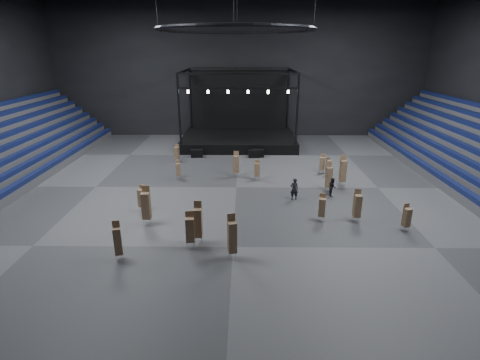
{
  "coord_description": "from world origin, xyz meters",
  "views": [
    {
      "loc": [
        0.66,
        -30.97,
        11.67
      ],
      "look_at": [
        0.35,
        -2.0,
        1.4
      ],
      "focal_mm": 28.0,
      "sensor_mm": 36.0,
      "label": 1
    }
  ],
  "objects_px": {
    "chair_stack_7": "(357,205)",
    "chair_stack_3": "(198,222)",
    "chair_stack_5": "(322,207)",
    "chair_stack_4": "(178,169)",
    "crew_member": "(332,187)",
    "chair_stack_9": "(329,177)",
    "chair_stack_10": "(146,205)",
    "chair_stack_13": "(232,236)",
    "chair_stack_15": "(142,197)",
    "chair_stack_8": "(407,217)",
    "chair_stack_2": "(118,240)",
    "chair_stack_12": "(322,163)",
    "flight_case_mid": "(258,153)",
    "chair_stack_1": "(190,229)",
    "chair_stack_16": "(343,170)",
    "flight_case_right": "(254,154)",
    "chair_stack_14": "(236,164)",
    "chair_stack_11": "(177,153)",
    "flight_case_left": "(197,153)",
    "chair_stack_6": "(257,170)",
    "chair_stack_0": "(328,166)",
    "stage": "(239,132)",
    "man_center": "(294,189)"
  },
  "relations": [
    {
      "from": "chair_stack_7",
      "to": "chair_stack_3",
      "type": "bearing_deg",
      "value": -166.99
    },
    {
      "from": "chair_stack_5",
      "to": "chair_stack_4",
      "type": "bearing_deg",
      "value": 154.53
    },
    {
      "from": "chair_stack_4",
      "to": "crew_member",
      "type": "bearing_deg",
      "value": -25.15
    },
    {
      "from": "chair_stack_9",
      "to": "chair_stack_10",
      "type": "distance_m",
      "value": 15.43
    },
    {
      "from": "chair_stack_13",
      "to": "chair_stack_15",
      "type": "relative_size",
      "value": 1.35
    },
    {
      "from": "chair_stack_8",
      "to": "chair_stack_10",
      "type": "distance_m",
      "value": 17.63
    },
    {
      "from": "chair_stack_2",
      "to": "chair_stack_8",
      "type": "relative_size",
      "value": 1.25
    },
    {
      "from": "chair_stack_15",
      "to": "chair_stack_12",
      "type": "bearing_deg",
      "value": 48.28
    },
    {
      "from": "flight_case_mid",
      "to": "chair_stack_1",
      "type": "bearing_deg",
      "value": -103.53
    },
    {
      "from": "chair_stack_16",
      "to": "flight_case_right",
      "type": "bearing_deg",
      "value": 124.36
    },
    {
      "from": "flight_case_mid",
      "to": "chair_stack_14",
      "type": "distance_m",
      "value": 7.43
    },
    {
      "from": "crew_member",
      "to": "chair_stack_5",
      "type": "bearing_deg",
      "value": 160.63
    },
    {
      "from": "chair_stack_14",
      "to": "flight_case_right",
      "type": "bearing_deg",
      "value": 83.87
    },
    {
      "from": "chair_stack_7",
      "to": "chair_stack_16",
      "type": "xyz_separation_m",
      "value": [
        0.81,
        7.35,
        0.17
      ]
    },
    {
      "from": "flight_case_right",
      "to": "chair_stack_10",
      "type": "xyz_separation_m",
      "value": [
        -7.9,
        -16.96,
        1.03
      ]
    },
    {
      "from": "chair_stack_1",
      "to": "crew_member",
      "type": "bearing_deg",
      "value": 32.76
    },
    {
      "from": "chair_stack_3",
      "to": "chair_stack_11",
      "type": "distance_m",
      "value": 18.28
    },
    {
      "from": "chair_stack_8",
      "to": "chair_stack_11",
      "type": "height_order",
      "value": "chair_stack_8"
    },
    {
      "from": "chair_stack_5",
      "to": "chair_stack_7",
      "type": "distance_m",
      "value": 2.44
    },
    {
      "from": "chair_stack_4",
      "to": "chair_stack_12",
      "type": "distance_m",
      "value": 13.84
    },
    {
      "from": "chair_stack_5",
      "to": "chair_stack_16",
      "type": "height_order",
      "value": "chair_stack_16"
    },
    {
      "from": "chair_stack_2",
      "to": "chair_stack_4",
      "type": "height_order",
      "value": "chair_stack_2"
    },
    {
      "from": "chair_stack_7",
      "to": "chair_stack_9",
      "type": "height_order",
      "value": "chair_stack_9"
    },
    {
      "from": "flight_case_right",
      "to": "chair_stack_9",
      "type": "height_order",
      "value": "chair_stack_9"
    },
    {
      "from": "flight_case_left",
      "to": "chair_stack_13",
      "type": "xyz_separation_m",
      "value": [
        4.63,
        -21.4,
        0.97
      ]
    },
    {
      "from": "flight_case_mid",
      "to": "chair_stack_6",
      "type": "distance_m",
      "value": 7.99
    },
    {
      "from": "chair_stack_3",
      "to": "chair_stack_14",
      "type": "height_order",
      "value": "chair_stack_3"
    },
    {
      "from": "chair_stack_0",
      "to": "chair_stack_7",
      "type": "xyz_separation_m",
      "value": [
        -0.13,
        -9.97,
        0.26
      ]
    },
    {
      "from": "chair_stack_0",
      "to": "chair_stack_9",
      "type": "bearing_deg",
      "value": -124.37
    },
    {
      "from": "chair_stack_4",
      "to": "chair_stack_0",
      "type": "bearing_deg",
      "value": -4.66
    },
    {
      "from": "stage",
      "to": "chair_stack_4",
      "type": "bearing_deg",
      "value": -111.08
    },
    {
      "from": "flight_case_right",
      "to": "chair_stack_11",
      "type": "relative_size",
      "value": 0.68
    },
    {
      "from": "chair_stack_0",
      "to": "chair_stack_6",
      "type": "distance_m",
      "value": 6.97
    },
    {
      "from": "chair_stack_5",
      "to": "man_center",
      "type": "relative_size",
      "value": 1.12
    },
    {
      "from": "chair_stack_1",
      "to": "chair_stack_14",
      "type": "height_order",
      "value": "chair_stack_14"
    },
    {
      "from": "chair_stack_11",
      "to": "chair_stack_9",
      "type": "bearing_deg",
      "value": -15.72
    },
    {
      "from": "chair_stack_6",
      "to": "chair_stack_13",
      "type": "height_order",
      "value": "chair_stack_13"
    },
    {
      "from": "flight_case_right",
      "to": "chair_stack_9",
      "type": "distance_m",
      "value": 12.08
    },
    {
      "from": "flight_case_mid",
      "to": "chair_stack_12",
      "type": "relative_size",
      "value": 0.67
    },
    {
      "from": "stage",
      "to": "chair_stack_11",
      "type": "height_order",
      "value": "stage"
    },
    {
      "from": "stage",
      "to": "chair_stack_8",
      "type": "height_order",
      "value": "stage"
    },
    {
      "from": "chair_stack_7",
      "to": "chair_stack_12",
      "type": "height_order",
      "value": "chair_stack_7"
    },
    {
      "from": "chair_stack_11",
      "to": "man_center",
      "type": "distance_m",
      "value": 15.48
    },
    {
      "from": "chair_stack_1",
      "to": "chair_stack_8",
      "type": "bearing_deg",
      "value": 2.85
    },
    {
      "from": "chair_stack_1",
      "to": "chair_stack_8",
      "type": "distance_m",
      "value": 14.35
    },
    {
      "from": "flight_case_right",
      "to": "chair_stack_6",
      "type": "distance_m",
      "value": 7.7
    },
    {
      "from": "flight_case_right",
      "to": "chair_stack_5",
      "type": "height_order",
      "value": "chair_stack_5"
    },
    {
      "from": "flight_case_mid",
      "to": "chair_stack_0",
      "type": "height_order",
      "value": "chair_stack_0"
    },
    {
      "from": "chair_stack_4",
      "to": "chair_stack_16",
      "type": "bearing_deg",
      "value": -14.92
    },
    {
      "from": "flight_case_right",
      "to": "chair_stack_11",
      "type": "height_order",
      "value": "chair_stack_11"
    }
  ]
}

